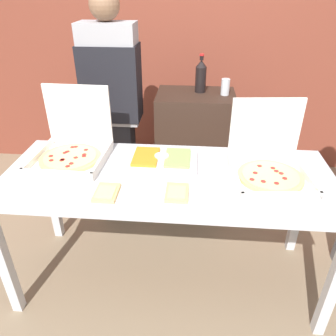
% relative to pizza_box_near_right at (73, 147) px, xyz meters
% --- Properties ---
extents(ground_plane, '(16.00, 16.00, 0.00)m').
position_rel_pizza_box_near_right_xyz_m(ground_plane, '(0.62, -0.16, -0.90)').
color(ground_plane, '#847056').
extents(brick_wall_behind, '(10.00, 0.06, 2.80)m').
position_rel_pizza_box_near_right_xyz_m(brick_wall_behind, '(0.62, 1.54, 0.50)').
color(brick_wall_behind, brown).
rests_on(brick_wall_behind, ground_plane).
extents(buffet_table, '(1.94, 0.80, 0.82)m').
position_rel_pizza_box_near_right_xyz_m(buffet_table, '(0.62, -0.16, -0.18)').
color(buffet_table, silver).
rests_on(buffet_table, ground_plane).
extents(pizza_box_near_right, '(0.44, 0.46, 0.43)m').
position_rel_pizza_box_near_right_xyz_m(pizza_box_near_right, '(0.00, 0.00, 0.00)').
color(pizza_box_near_right, silver).
rests_on(pizza_box_near_right, buffet_table).
extents(pizza_box_far_left, '(0.45, 0.47, 0.41)m').
position_rel_pizza_box_near_right_xyz_m(pizza_box_far_left, '(1.19, -0.12, -0.00)').
color(pizza_box_far_left, silver).
rests_on(pizza_box_far_left, buffet_table).
extents(paper_plate_front_left, '(0.23, 0.23, 0.03)m').
position_rel_pizza_box_near_right_xyz_m(paper_plate_front_left, '(0.68, -0.36, -0.06)').
color(paper_plate_front_left, white).
rests_on(paper_plate_front_left, buffet_table).
extents(paper_plate_front_right, '(0.25, 0.25, 0.03)m').
position_rel_pizza_box_near_right_xyz_m(paper_plate_front_right, '(0.31, -0.39, -0.07)').
color(paper_plate_front_right, white).
rests_on(paper_plate_front_right, buffet_table).
extents(veggie_tray, '(0.44, 0.29, 0.05)m').
position_rel_pizza_box_near_right_xyz_m(veggie_tray, '(0.56, -0.02, -0.05)').
color(veggie_tray, white).
rests_on(veggie_tray, buffet_table).
extents(sideboard_podium, '(0.62, 0.44, 1.04)m').
position_rel_pizza_box_near_right_xyz_m(sideboard_podium, '(0.76, 0.73, -0.38)').
color(sideboard_podium, black).
rests_on(sideboard_podium, ground_plane).
extents(soda_bottle, '(0.08, 0.08, 0.29)m').
position_rel_pizza_box_near_right_xyz_m(soda_bottle, '(0.79, 0.79, 0.26)').
color(soda_bottle, black).
rests_on(soda_bottle, sideboard_podium).
extents(soda_can_silver, '(0.07, 0.07, 0.12)m').
position_rel_pizza_box_near_right_xyz_m(soda_can_silver, '(0.98, 0.73, 0.20)').
color(soda_can_silver, silver).
rests_on(soda_can_silver, sideboard_podium).
extents(person_server_vest, '(0.42, 0.24, 1.77)m').
position_rel_pizza_box_near_right_xyz_m(person_server_vest, '(0.13, 0.57, 0.10)').
color(person_server_vest, black).
rests_on(person_server_vest, ground_plane).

